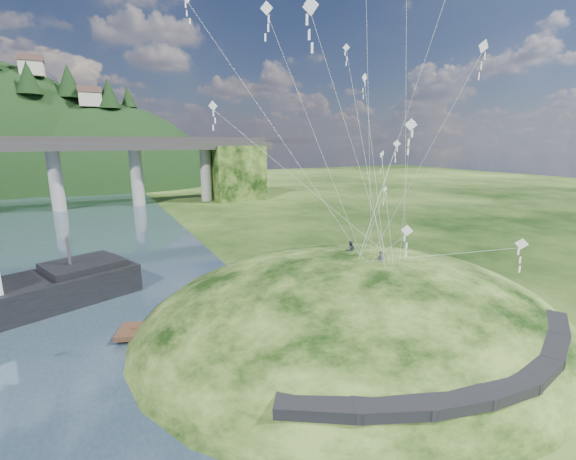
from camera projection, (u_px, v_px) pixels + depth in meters
name	position (u px, v px, depth m)	size (l,w,h in m)	color
ground	(275.00, 354.00, 26.05)	(320.00, 320.00, 0.00)	black
grass_hill	(353.00, 335.00, 31.65)	(36.00, 32.00, 13.00)	black
footpath	(480.00, 373.00, 20.40)	(22.29, 5.84, 0.83)	black
wooden_dock	(225.00, 327.00, 28.82)	(15.21, 7.83, 1.10)	#392317
kite_flyers	(357.00, 243.00, 32.41)	(1.02, 4.20, 1.73)	#292936
kite_swarm	(377.00, 95.00, 28.01)	(21.17, 18.31, 22.15)	white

